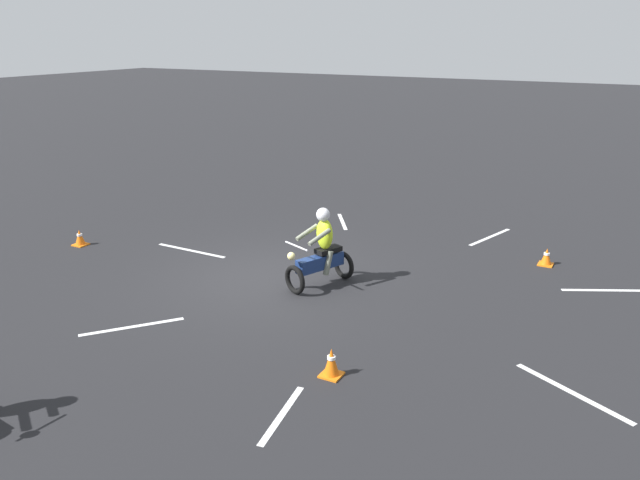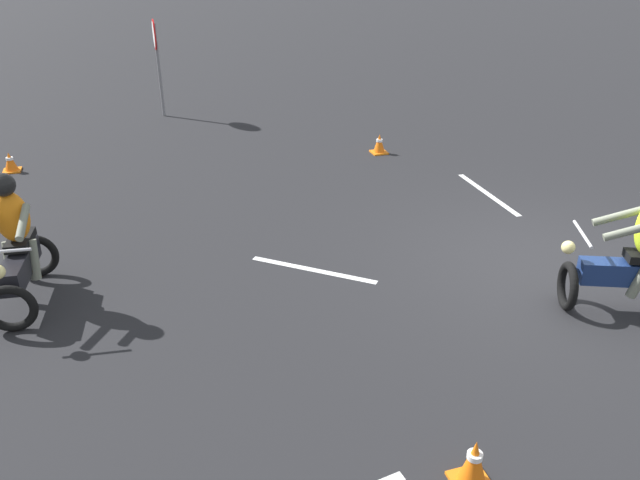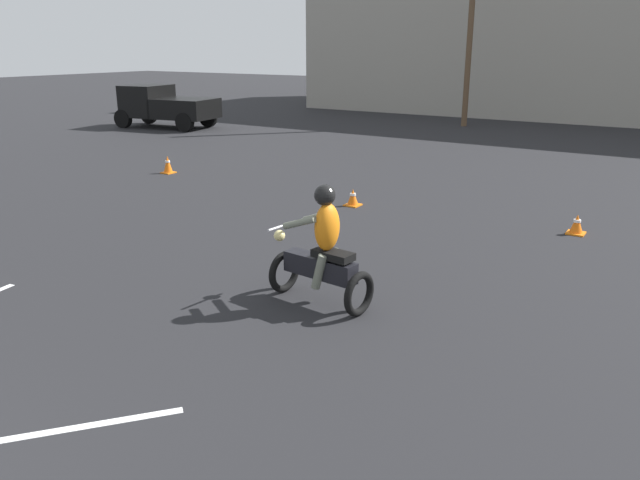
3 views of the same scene
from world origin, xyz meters
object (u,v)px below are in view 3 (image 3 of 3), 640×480
at_px(traffic_cone_near_left, 353,198).
at_px(traffic_cone_mid_left, 577,225).
at_px(motorcycle_rider_background, 322,253).
at_px(traffic_cone_mid_center, 168,165).
at_px(pickup_truck, 165,105).

distance_m(traffic_cone_near_left, traffic_cone_mid_left, 4.57).
xyz_separation_m(motorcycle_rider_background, traffic_cone_mid_center, (-8.36, 5.33, -0.49)).
relative_size(pickup_truck, traffic_cone_mid_left, 11.82).
distance_m(traffic_cone_near_left, traffic_cone_mid_center, 6.06).
bearing_deg(traffic_cone_mid_center, motorcycle_rider_background, -32.55).
bearing_deg(traffic_cone_mid_left, motorcycle_rider_background, -112.94).
relative_size(motorcycle_rider_background, pickup_truck, 0.38).
xyz_separation_m(motorcycle_rider_background, traffic_cone_near_left, (-2.31, 4.91, -0.55)).
xyz_separation_m(traffic_cone_mid_center, traffic_cone_mid_left, (10.60, -0.04, -0.05)).
distance_m(motorcycle_rider_background, traffic_cone_near_left, 5.46).
relative_size(traffic_cone_near_left, traffic_cone_mid_center, 0.78).
bearing_deg(traffic_cone_near_left, pickup_truck, 150.84).
xyz_separation_m(traffic_cone_near_left, traffic_cone_mid_left, (4.55, 0.38, -0.00)).
relative_size(motorcycle_rider_background, traffic_cone_mid_left, 4.48).
bearing_deg(traffic_cone_mid_left, traffic_cone_mid_center, 179.79).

